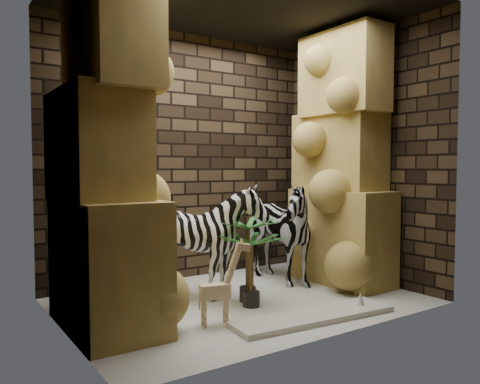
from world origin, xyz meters
TOP-DOWN VIEW (x-y plane):
  - floor at (0.00, 0.00)m, footprint 3.50×3.50m
  - ceiling at (0.00, 0.00)m, footprint 3.50×3.50m
  - wall_back at (0.00, 1.25)m, footprint 3.50×0.00m
  - wall_front at (0.00, -1.25)m, footprint 3.50×0.00m
  - wall_left at (-1.75, 0.00)m, footprint 0.00×3.00m
  - wall_right at (1.75, 0.00)m, footprint 0.00×3.00m
  - rock_pillar_left at (-1.40, 0.00)m, footprint 0.68×1.30m
  - rock_pillar_right at (1.42, 0.00)m, footprint 0.58×1.25m
  - zebra_right at (0.76, 0.46)m, footprint 0.64×1.19m
  - zebra_left at (-0.27, 0.28)m, footprint 1.15×1.34m
  - giraffe_toy at (-0.62, -0.49)m, footprint 0.41×0.22m
  - palm_front at (0.04, -0.04)m, footprint 0.36×0.36m
  - palm_back at (-0.04, -0.21)m, footprint 0.36×0.36m
  - surfboard at (0.21, -0.84)m, footprint 1.63×0.53m

SIDE VIEW (x-z plane):
  - floor at x=0.00m, z-range 0.00..0.00m
  - surfboard at x=0.21m, z-range 0.00..0.05m
  - palm_back at x=-0.04m, z-range 0.00..0.72m
  - giraffe_toy at x=-0.62m, z-range 0.00..0.76m
  - palm_front at x=0.04m, z-range 0.00..0.85m
  - zebra_left at x=-0.27m, z-range 0.00..1.09m
  - zebra_right at x=0.76m, z-range 0.00..1.40m
  - wall_back at x=0.00m, z-range -0.25..3.25m
  - wall_front at x=0.00m, z-range -0.25..3.25m
  - wall_left at x=-1.75m, z-range 0.00..3.00m
  - wall_right at x=1.75m, z-range 0.00..3.00m
  - rock_pillar_left at x=-1.40m, z-range 0.00..3.00m
  - rock_pillar_right at x=1.42m, z-range 0.00..3.00m
  - ceiling at x=0.00m, z-range 3.00..3.00m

